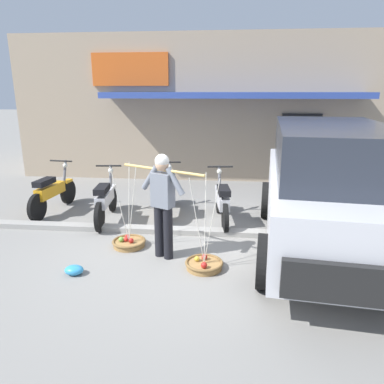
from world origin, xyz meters
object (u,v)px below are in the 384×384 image
Objects in this scene: motorcycle_end_of_row at (222,201)px; plastic_litter_bag at (74,270)px; parked_truck at (329,185)px; motorcycle_second_in_row at (106,200)px; motorcycle_nearest_shop at (52,192)px; motorcycle_third_in_row at (167,194)px; fruit_vendor at (163,200)px; fruit_basket_left_side at (129,242)px; fruit_basket_right_side at (204,264)px.

motorcycle_end_of_row is 3.23m from plastic_litter_bag.
parked_truck is at bearing -31.93° from motorcycle_end_of_row.
motorcycle_second_in_row is 1.00× the size of motorcycle_end_of_row.
motorcycle_second_in_row is 0.37× the size of parked_truck.
motorcycle_end_of_row is 2.18m from parked_truck.
plastic_litter_bag is at bearing -58.92° from motorcycle_nearest_shop.
fruit_vendor is at bearing -82.07° from motorcycle_third_in_row.
fruit_basket_left_side reaches higher than motorcycle_end_of_row.
motorcycle_end_of_row reaches higher than plastic_litter_bag.
motorcycle_nearest_shop is at bearing -177.82° from motorcycle_third_in_row.
motorcycle_end_of_row is at bearing -4.44° from motorcycle_nearest_shop.
fruit_vendor is 1.68m from plastic_litter_bag.
fruit_vendor is at bearing -46.29° from motorcycle_second_in_row.
parked_truck is (1.98, 0.93, 1.05)m from fruit_basket_right_side.
fruit_basket_left_side is 0.80× the size of motorcycle_third_in_row.
fruit_basket_right_side is 1.93m from plastic_litter_bag.
fruit_basket_right_side reaches higher than motorcycle_third_in_row.
plastic_litter_bag is (-0.54, -1.06, -0.01)m from fruit_basket_left_side.
fruit_vendor reaches higher than plastic_litter_bag.
fruit_basket_left_side is 3.51m from parked_truck.
fruit_vendor reaches higher than fruit_basket_right_side.
motorcycle_third_in_row reaches higher than plastic_litter_bag.
motorcycle_third_in_row is at bearing 111.77° from fruit_basket_right_side.
fruit_basket_right_side is at bearing 11.16° from plastic_litter_bag.
motorcycle_end_of_row is (0.23, 2.03, 0.38)m from fruit_basket_right_side.
fruit_basket_right_side is 2.89m from motorcycle_second_in_row.
plastic_litter_bag is at bearing -161.36° from parked_truck.
fruit_vendor is 0.34× the size of parked_truck.
motorcycle_third_in_row is 1.00× the size of motorcycle_end_of_row.
motorcycle_third_in_row is at bearing 161.97° from motorcycle_end_of_row.
motorcycle_second_in_row is 1.30m from motorcycle_third_in_row.
motorcycle_nearest_shop is at bearing 162.47° from motorcycle_second_in_row.
plastic_litter_bag is (-0.93, -2.79, -0.38)m from motorcycle_third_in_row.
fruit_vendor is 0.93× the size of motorcycle_nearest_shop.
fruit_basket_right_side is (0.68, -0.34, -0.90)m from fruit_vendor.
fruit_basket_right_side is 4.23m from motorcycle_nearest_shop.
motorcycle_nearest_shop is 1.00× the size of motorcycle_end_of_row.
parked_truck is at bearing -26.69° from motorcycle_third_in_row.
motorcycle_end_of_row is at bearing 148.07° from parked_truck.
motorcycle_nearest_shop is at bearing 165.87° from parked_truck.
fruit_basket_right_side is at bearing -41.22° from motorcycle_second_in_row.
plastic_litter_bag is (-2.12, -2.40, -0.38)m from motorcycle_end_of_row.
parked_truck reaches higher than motorcycle_third_in_row.
fruit_basket_left_side is 0.80× the size of motorcycle_second_in_row.
fruit_basket_left_side is at bearing -139.61° from motorcycle_end_of_row.
motorcycle_nearest_shop is 1.43m from motorcycle_second_in_row.
motorcycle_end_of_row is at bearing 40.39° from fruit_basket_left_side.
fruit_basket_right_side is at bearing -68.23° from motorcycle_third_in_row.
motorcycle_third_in_row is at bearing 77.30° from fruit_basket_left_side.
fruit_basket_right_side is 2.43m from parked_truck.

